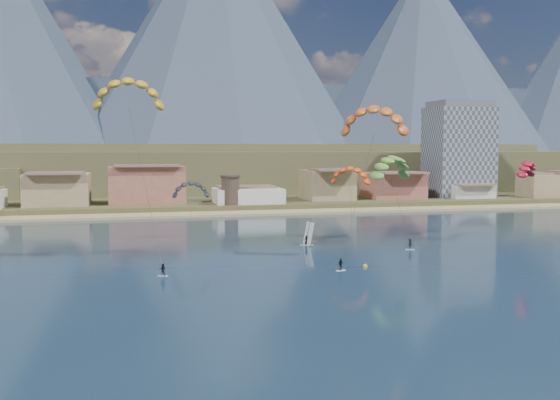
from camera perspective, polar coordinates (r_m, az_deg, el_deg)
The scene contains 16 objects.
ground at distance 68.90m, azimuth 6.32°, elevation -10.45°, with size 2400.00×2400.00×0.00m, color #0D1F30.
beach at distance 170.98m, azimuth -5.79°, elevation -1.29°, with size 2200.00×12.00×0.90m.
land at distance 623.22m, azimuth -11.41°, elevation 2.93°, with size 2200.00×900.00×4.00m.
foothills at distance 298.57m, azimuth -4.80°, elevation 2.95°, with size 940.00×210.00×18.00m.
mountain_ridge at distance 896.06m, azimuth -13.16°, elevation 13.04°, with size 2060.00×480.00×400.00m.
town at distance 185.62m, azimuth -18.82°, elevation 1.35°, with size 400.00×24.00×12.00m.
apartment_tower at distance 218.86m, azimuth 16.04°, elevation 4.46°, with size 20.00×16.00×32.00m.
watchtower at distance 179.07m, azimuth -4.57°, elevation 0.95°, with size 5.82×5.82×8.60m.
kitesurfer_yellow at distance 99.71m, azimuth -13.70°, elevation 9.79°, with size 11.54×13.78×30.26m.
kitesurfer_orange at distance 100.93m, azimuth 8.60°, elevation 7.59°, with size 14.73×12.31×26.34m.
kitesurfer_green at distance 122.53m, azimuth 10.13°, elevation 3.23°, with size 11.05×15.37×18.60m.
distant_kite_dark at distance 125.37m, azimuth -8.16°, elevation 1.22°, with size 7.92×5.76×13.70m.
distant_kite_orange at distance 126.07m, azimuth 6.45°, elevation 2.53°, with size 8.77×7.48×16.30m.
distant_kite_red at distance 133.53m, azimuth 21.62°, elevation 2.87°, with size 7.45×7.56×17.19m.
windsurfer at distance 116.73m, azimuth 2.51°, elevation -3.49°, with size 2.58×2.80×4.34m.
buoy at distance 96.45m, azimuth 7.80°, elevation -6.02°, with size 0.69×0.69×0.69m.
Camera 1 is at (-22.67, -62.55, 17.94)m, focal length 39.95 mm.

